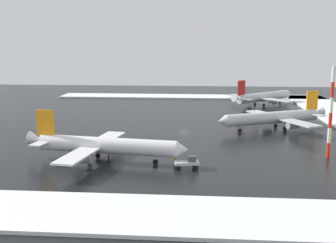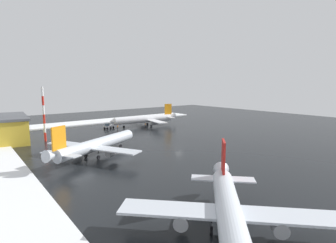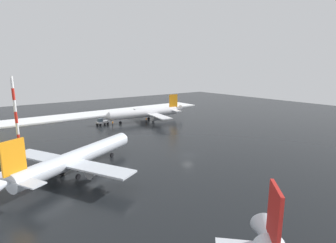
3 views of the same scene
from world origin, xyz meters
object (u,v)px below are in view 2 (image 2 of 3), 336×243
airplane_parked_starboard (230,219)px  cargo_hangar (2,129)px  pushback_tug (108,126)px  ground_crew_mid_apron (118,127)px  antenna_mast (44,114)px  ground_crew_by_nose_gear (145,124)px  airplane_far_rear (145,119)px  airplane_foreground_jet (97,144)px

airplane_parked_starboard → cargo_hangar: bearing=-124.8°
cargo_hangar → pushback_tug: bearing=97.3°
airplane_parked_starboard → ground_crew_mid_apron: bearing=-152.9°
pushback_tug → antenna_mast: (10.39, -28.31, 8.03)m
ground_crew_by_nose_gear → airplane_parked_starboard: bearing=4.1°
airplane_far_rear → ground_crew_mid_apron: bearing=6.0°
airplane_foreground_jet → antenna_mast: bearing=75.3°
airplane_far_rear → airplane_foreground_jet: bearing=50.4°
cargo_hangar → airplane_foreground_jet: bearing=29.7°
airplane_foreground_jet → antenna_mast: antenna_mast is taller
airplane_far_rear → cargo_hangar: 56.69m
airplane_far_rear → airplane_parked_starboard: size_ratio=1.23×
airplane_far_rear → antenna_mast: bearing=16.3°
ground_crew_by_nose_gear → ground_crew_mid_apron: bearing=-66.1°
antenna_mast → ground_crew_by_nose_gear: bearing=97.0°
airplane_foreground_jet → ground_crew_by_nose_gear: 51.58m
airplane_foreground_jet → ground_crew_by_nose_gear: size_ratio=18.54×
airplane_far_rear → antenna_mast: (6.65, -45.25, 6.03)m
airplane_far_rear → ground_crew_mid_apron: airplane_far_rear is taller
pushback_tug → ground_crew_mid_apron: pushback_tug is taller
airplane_parked_starboard → cargo_hangar: (-85.07, -14.22, 1.05)m
airplane_parked_starboard → antenna_mast: 76.83m
ground_crew_mid_apron → cargo_hangar: cargo_hangar is taller
airplane_foreground_jet → airplane_parked_starboard: bearing=-120.9°
airplane_foreground_jet → ground_crew_by_nose_gear: (-34.52, 38.24, -2.38)m
ground_crew_mid_apron → ground_crew_by_nose_gear: same height
pushback_tug → ground_crew_by_nose_gear: bearing=152.8°
airplane_far_rear → ground_crew_mid_apron: size_ratio=19.56×
pushback_tug → airplane_foreground_jet: bearing=50.4°
ground_crew_mid_apron → antenna_mast: 32.96m
ground_crew_mid_apron → antenna_mast: antenna_mast is taller
ground_crew_mid_apron → antenna_mast: size_ratio=0.09×
ground_crew_mid_apron → pushback_tug: bearing=17.6°
airplane_far_rear → airplane_parked_starboard: (83.20, -42.43, 0.10)m
pushback_tug → ground_crew_mid_apron: 4.27m
antenna_mast → pushback_tug: bearing=110.1°
airplane_far_rear → pushback_tug: size_ratio=6.80×
airplane_parked_starboard → ground_crew_by_nose_gear: (-82.03, 41.64, -2.42)m
airplane_parked_starboard → cargo_hangar: 86.25m
airplane_parked_starboard → ground_crew_by_nose_gear: bearing=-161.2°
airplane_parked_starboard → ground_crew_mid_apron: airplane_parked_starboard is taller
ground_crew_by_nose_gear → antenna_mast: size_ratio=0.09×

